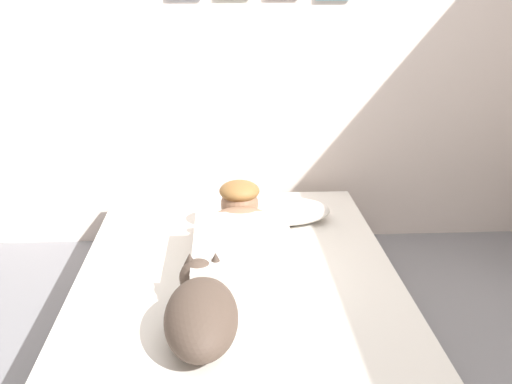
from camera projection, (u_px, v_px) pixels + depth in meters
name	position (u px, v px, depth m)	size (l,w,h in m)	color
back_wall	(257.00, 36.00, 3.49)	(3.98, 0.12, 2.50)	silver
bed	(238.00, 303.00, 2.74)	(1.44, 2.06, 0.35)	#4C4742
pillow	(281.00, 211.00, 3.19)	(0.52, 0.32, 0.11)	white
person_lying	(242.00, 242.00, 2.69)	(0.43, 0.92, 0.27)	silver
dog	(201.00, 312.00, 2.13)	(0.26, 0.57, 0.21)	#4C3D33
coffee_cup	(271.00, 220.00, 3.12)	(0.12, 0.09, 0.07)	#D84C47
cell_phone	(278.00, 268.00, 2.67)	(0.07, 0.14, 0.01)	black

